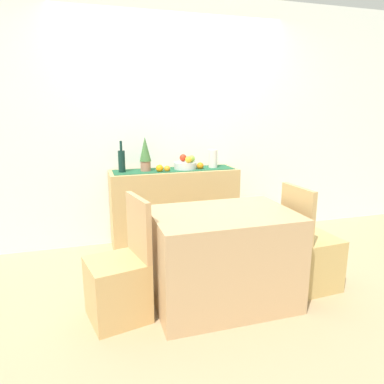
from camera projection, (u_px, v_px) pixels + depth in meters
ground_plane at (208, 280)px, 3.19m from camera, size 6.40×6.40×0.02m
room_wall_rear at (174, 123)px, 3.97m from camera, size 6.40×0.06×2.70m
sideboard_console at (175, 208)px, 3.93m from camera, size 1.39×0.42×0.86m
table_runner at (174, 170)px, 3.83m from camera, size 1.30×0.32×0.01m
fruit_bowl at (185, 165)px, 3.85m from camera, size 0.25×0.25×0.07m
apple_center at (188, 160)px, 3.78m from camera, size 0.07×0.07×0.07m
apple_rear at (183, 158)px, 3.90m from camera, size 0.08×0.08×0.08m
apple_right at (192, 159)px, 3.84m from camera, size 0.07×0.07×0.07m
wine_bottle at (122, 161)px, 3.64m from camera, size 0.07×0.07×0.33m
ceramic_vase at (213, 159)px, 3.93m from camera, size 0.10×0.10×0.20m
potted_plant at (145, 153)px, 3.69m from camera, size 0.12×0.12×0.36m
orange_loose_near_bowl at (167, 169)px, 3.71m from camera, size 0.06×0.06×0.06m
orange_loose_mid at (200, 166)px, 3.86m from camera, size 0.08×0.08×0.08m
orange_loose_end at (160, 168)px, 3.69m from camera, size 0.08×0.08×0.08m
dining_table at (223, 258)px, 2.76m from camera, size 1.08×0.75×0.74m
chair_near_window at (119, 284)px, 2.56m from camera, size 0.48×0.48×0.90m
chair_by_corner at (310, 258)px, 3.01m from camera, size 0.43×0.43×0.90m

